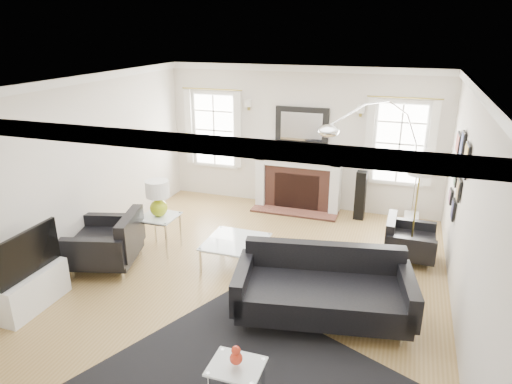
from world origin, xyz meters
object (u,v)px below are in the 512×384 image
(fireplace, at_px, (298,183))
(armchair_right, at_px, (407,241))
(sofa, at_px, (323,290))
(arc_floor_lamp, at_px, (375,162))
(armchair_left, at_px, (109,243))
(coffee_table, at_px, (236,243))
(gourd_lamp, at_px, (158,196))

(fireplace, distance_m, armchair_right, 2.66)
(sofa, bearing_deg, arc_floor_lamp, 83.32)
(sofa, bearing_deg, fireplace, 108.53)
(armchair_left, relative_size, coffee_table, 1.41)
(fireplace, distance_m, arc_floor_lamp, 1.84)
(sofa, xyz_separation_m, gourd_lamp, (-2.84, 0.96, 0.57))
(gourd_lamp, bearing_deg, armchair_right, 14.21)
(armchair_right, relative_size, coffee_table, 0.94)
(coffee_table, xyz_separation_m, gourd_lamp, (-1.33, 0.05, 0.59))
(sofa, distance_m, gourd_lamp, 3.05)
(fireplace, height_order, sofa, fireplace)
(coffee_table, bearing_deg, armchair_right, 22.30)
(armchair_right, height_order, arc_floor_lamp, arc_floor_lamp)
(armchair_left, distance_m, gourd_lamp, 1.03)
(armchair_right, distance_m, gourd_lamp, 3.99)
(fireplace, distance_m, gourd_lamp, 3.06)
(armchair_right, bearing_deg, coffee_table, -157.70)
(armchair_right, xyz_separation_m, gourd_lamp, (-3.82, -0.97, 0.65))
(sofa, relative_size, armchair_left, 1.83)
(coffee_table, bearing_deg, arc_floor_lamp, 44.96)
(fireplace, xyz_separation_m, armchair_left, (-2.13, -3.25, -0.15))
(coffee_table, height_order, gourd_lamp, gourd_lamp)
(armchair_left, bearing_deg, arc_floor_lamp, 34.67)
(sofa, height_order, armchair_left, armchair_left)
(coffee_table, bearing_deg, armchair_left, -159.36)
(armchair_right, bearing_deg, armchair_left, -158.39)
(fireplace, relative_size, gourd_lamp, 2.85)
(sofa, xyz_separation_m, arc_floor_lamp, (0.32, 2.74, 0.93))
(armchair_left, height_order, gourd_lamp, gourd_lamp)
(sofa, relative_size, arc_floor_lamp, 0.95)
(armchair_right, height_order, coffee_table, armchair_right)
(armchair_left, relative_size, arc_floor_lamp, 0.52)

